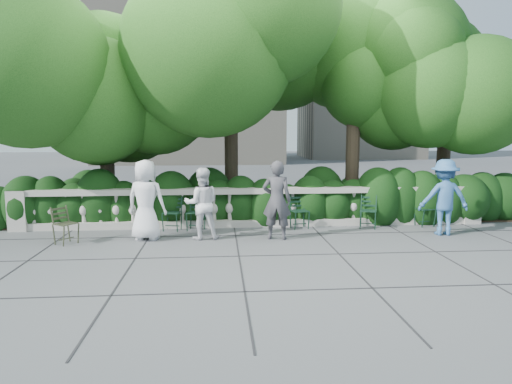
{
  "coord_description": "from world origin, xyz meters",
  "views": [
    {
      "loc": [
        -0.87,
        -9.68,
        2.44
      ],
      "look_at": [
        0.0,
        1.0,
        1.0
      ],
      "focal_mm": 32.0,
      "sensor_mm": 36.0,
      "label": 1
    }
  ],
  "objects": [
    {
      "name": "person_casual_man",
      "position": [
        -1.27,
        0.55,
        0.81
      ],
      "size": [
        0.84,
        0.68,
        1.62
      ],
      "primitive_type": "imported",
      "rotation": [
        0.0,
        0.0,
        3.23
      ],
      "color": "white",
      "rests_on": "ground"
    },
    {
      "name": "chair_a",
      "position": [
        -2.07,
        1.33,
        0.0
      ],
      "size": [
        0.54,
        0.57,
        0.84
      ],
      "primitive_type": null,
      "rotation": [
        0.0,
        0.0,
        -0.24
      ],
      "color": "black",
      "rests_on": "ground"
    },
    {
      "name": "chair_c",
      "position": [
        1.16,
        1.3,
        0.0
      ],
      "size": [
        0.53,
        0.56,
        0.84
      ],
      "primitive_type": null,
      "rotation": [
        0.0,
        0.0,
        0.21
      ],
      "color": "black",
      "rests_on": "ground"
    },
    {
      "name": "person_older_blue",
      "position": [
        4.4,
        0.51,
        0.89
      ],
      "size": [
        1.21,
        0.78,
        1.79
      ],
      "primitive_type": "imported",
      "rotation": [
        0.0,
        0.0,
        3.04
      ],
      "color": "#33649B",
      "rests_on": "ground"
    },
    {
      "name": "ground",
      "position": [
        0.0,
        0.0,
        0.0
      ],
      "size": [
        90.0,
        90.0,
        0.0
      ],
      "primitive_type": "plane",
      "color": "#494B50",
      "rests_on": "ground"
    },
    {
      "name": "chair_f",
      "position": [
        2.81,
        1.2,
        0.0
      ],
      "size": [
        0.58,
        0.6,
        0.84
      ],
      "primitive_type": null,
      "rotation": [
        0.0,
        0.0,
        -0.36
      ],
      "color": "black",
      "rests_on": "ground"
    },
    {
      "name": "balustrade",
      "position": [
        0.0,
        1.8,
        0.49
      ],
      "size": [
        12.0,
        0.44,
        1.0
      ],
      "color": "#9E998E",
      "rests_on": "ground"
    },
    {
      "name": "tree_canopy",
      "position": [
        0.69,
        3.19,
        3.96
      ],
      "size": [
        15.04,
        6.52,
        6.78
      ],
      "color": "#3F3023",
      "rests_on": "ground"
    },
    {
      "name": "person_businessman",
      "position": [
        -2.51,
        0.57,
        0.9
      ],
      "size": [
        1.0,
        0.79,
        1.81
      ],
      "primitive_type": "imported",
      "rotation": [
        0.0,
        0.0,
        2.87
      ],
      "color": "white",
      "rests_on": "ground"
    },
    {
      "name": "chair_weathered",
      "position": [
        -4.08,
        0.2,
        0.0
      ],
      "size": [
        0.65,
        0.64,
        0.84
      ],
      "primitive_type": null,
      "rotation": [
        0.0,
        0.0,
        0.92
      ],
      "color": "black",
      "rests_on": "ground"
    },
    {
      "name": "person_woman_grey",
      "position": [
        0.42,
        0.37,
        0.89
      ],
      "size": [
        0.73,
        0.56,
        1.79
      ],
      "primitive_type": "imported",
      "rotation": [
        0.0,
        0.0,
        2.91
      ],
      "color": "#3E3D42",
      "rests_on": "ground"
    },
    {
      "name": "chair_b",
      "position": [
        -1.49,
        1.29,
        0.0
      ],
      "size": [
        0.54,
        0.57,
        0.84
      ],
      "primitive_type": null,
      "rotation": [
        0.0,
        0.0,
        -0.23
      ],
      "color": "black",
      "rests_on": "ground"
    },
    {
      "name": "shrub_hedge",
      "position": [
        0.0,
        3.0,
        0.0
      ],
      "size": [
        15.0,
        2.6,
        1.7
      ],
      "primitive_type": null,
      "color": "black",
      "rests_on": "ground"
    },
    {
      "name": "chair_e",
      "position": [
        4.44,
        1.33,
        0.0
      ],
      "size": [
        0.54,
        0.57,
        0.84
      ],
      "primitive_type": null,
      "rotation": [
        0.0,
        0.0,
        0.22
      ],
      "color": "black",
      "rests_on": "ground"
    }
  ]
}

